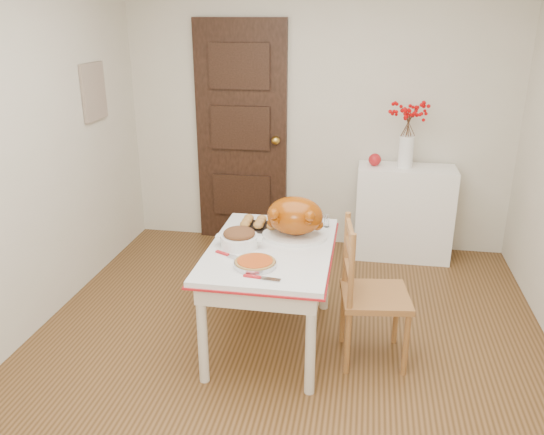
% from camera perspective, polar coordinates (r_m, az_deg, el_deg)
% --- Properties ---
extents(floor, '(3.50, 4.00, 0.00)m').
position_cam_1_polar(floor, '(3.65, 1.08, -14.46)').
color(floor, '#442B12').
rests_on(floor, ground).
extents(wall_back, '(3.50, 0.00, 2.50)m').
position_cam_1_polar(wall_back, '(5.05, 4.75, 10.81)').
color(wall_back, beige).
rests_on(wall_back, ground).
extents(wall_front, '(3.50, 0.00, 2.50)m').
position_cam_1_polar(wall_front, '(1.35, -12.53, -18.44)').
color(wall_front, beige).
rests_on(wall_front, ground).
extents(wall_left, '(0.00, 4.00, 2.50)m').
position_cam_1_polar(wall_left, '(3.78, -26.12, 5.54)').
color(wall_left, beige).
rests_on(wall_left, ground).
extents(door_back, '(0.85, 0.06, 2.06)m').
position_cam_1_polar(door_back, '(5.17, -3.18, 8.59)').
color(door_back, black).
rests_on(door_back, ground).
extents(photo_board, '(0.03, 0.35, 0.45)m').
position_cam_1_polar(photo_board, '(4.73, -18.03, 12.33)').
color(photo_board, '#B6AA93').
rests_on(photo_board, ground).
extents(sideboard, '(0.84, 0.37, 0.84)m').
position_cam_1_polar(sideboard, '(5.04, 13.50, 0.50)').
color(sideboard, white).
rests_on(sideboard, floor).
extents(kitchen_table, '(0.80, 1.16, 0.69)m').
position_cam_1_polar(kitchen_table, '(3.65, -0.14, -8.04)').
color(kitchen_table, silver).
rests_on(kitchen_table, floor).
extents(chair_oak, '(0.46, 0.46, 0.93)m').
position_cam_1_polar(chair_oak, '(3.49, 10.70, -7.72)').
color(chair_oak, '#955526').
rests_on(chair_oak, floor).
extents(berry_vase, '(0.29, 0.29, 0.57)m').
position_cam_1_polar(berry_vase, '(4.85, 13.88, 8.33)').
color(berry_vase, white).
rests_on(berry_vase, sideboard).
extents(apple, '(0.11, 0.11, 0.11)m').
position_cam_1_polar(apple, '(4.89, 10.63, 5.92)').
color(apple, '#A91519').
rests_on(apple, sideboard).
extents(turkey_platter, '(0.46, 0.38, 0.27)m').
position_cam_1_polar(turkey_platter, '(3.60, 2.39, -0.03)').
color(turkey_platter, '#8B2E03').
rests_on(turkey_platter, kitchen_table).
extents(pumpkin_pie, '(0.28, 0.28, 0.05)m').
position_cam_1_polar(pumpkin_pie, '(3.22, -1.77, -4.69)').
color(pumpkin_pie, '#B64314').
rests_on(pumpkin_pie, kitchen_table).
extents(stuffing_dish, '(0.33, 0.28, 0.12)m').
position_cam_1_polar(stuffing_dish, '(3.49, -3.42, -2.12)').
color(stuffing_dish, '#5A3317').
rests_on(stuffing_dish, kitchen_table).
extents(rolls_tray, '(0.27, 0.22, 0.07)m').
position_cam_1_polar(rolls_tray, '(3.79, -1.24, -0.58)').
color(rolls_tray, '#BA873E').
rests_on(rolls_tray, kitchen_table).
extents(pie_server, '(0.22, 0.09, 0.01)m').
position_cam_1_polar(pie_server, '(3.09, -1.06, -6.27)').
color(pie_server, silver).
rests_on(pie_server, kitchen_table).
extents(carving_knife, '(0.27, 0.18, 0.01)m').
position_cam_1_polar(carving_knife, '(3.35, -4.07, -4.06)').
color(carving_knife, silver).
rests_on(carving_knife, kitchen_table).
extents(drinking_glass, '(0.06, 0.06, 0.10)m').
position_cam_1_polar(drinking_glass, '(3.88, 1.24, 0.15)').
color(drinking_glass, white).
rests_on(drinking_glass, kitchen_table).
extents(shaker_pair, '(0.10, 0.05, 0.09)m').
position_cam_1_polar(shaker_pair, '(3.83, 5.29, -0.31)').
color(shaker_pair, white).
rests_on(shaker_pair, kitchen_table).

